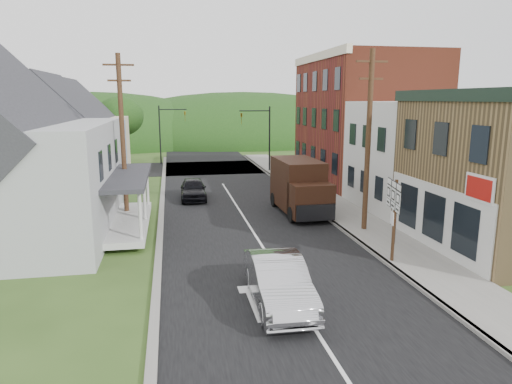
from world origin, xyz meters
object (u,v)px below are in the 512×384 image
silver_sedan (278,282)px  dark_sedan (193,189)px  delivery_van (300,187)px  warning_sign (396,212)px  route_sign_cluster (394,209)px

silver_sedan → dark_sedan: size_ratio=1.16×
dark_sedan → delivery_van: delivery_van is taller
silver_sedan → dark_sedan: (-1.91, 16.67, -0.09)m
silver_sedan → warning_sign: warning_sign is taller
delivery_van → route_sign_cluster: bearing=-82.6°
warning_sign → silver_sedan: bearing=-133.4°
silver_sedan → route_sign_cluster: size_ratio=1.43×
delivery_van → route_sign_cluster: (1.36, -8.85, 0.74)m
delivery_van → route_sign_cluster: route_sign_cluster is taller
dark_sedan → warning_sign: 14.57m
delivery_van → warning_sign: delivery_van is taller
silver_sedan → delivery_van: 12.40m
warning_sign → delivery_van: bearing=120.7°
dark_sedan → warning_sign: warning_sign is taller
warning_sign → dark_sedan: bearing=136.0°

